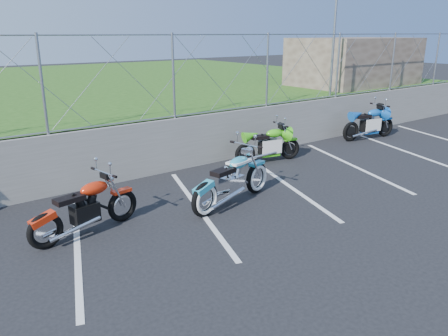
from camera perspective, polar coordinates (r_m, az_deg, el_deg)
ground at (r=7.85m, az=0.72°, el=-7.54°), size 90.00×90.00×0.00m
retaining_wall at (r=10.47m, az=-11.03°, el=2.31°), size 30.00×0.22×1.30m
grass_field at (r=19.81m, az=-24.07°, el=8.12°), size 30.00×20.00×1.30m
stone_building at (r=18.60m, az=16.69°, el=13.20°), size 5.00×3.00×1.80m
chain_link_fence at (r=10.18m, az=-11.57°, el=11.32°), size 28.00×0.03×2.00m
sign_pole at (r=14.99m, az=14.06°, el=14.89°), size 0.08×0.08×3.00m
parking_lines at (r=9.26m, az=2.84°, el=-3.57°), size 18.29×4.31×0.01m
cruiser_turquoise at (r=8.69m, az=1.22°, el=-1.76°), size 2.29×0.79×1.16m
naked_orange at (r=7.76m, az=-17.43°, el=-5.19°), size 2.03×0.69×1.02m
sportbike_green at (r=11.60m, az=5.90°, el=2.88°), size 1.89×0.70×1.00m
sportbike_blue at (r=14.86m, az=18.48°, el=5.42°), size 2.09×0.74×1.09m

